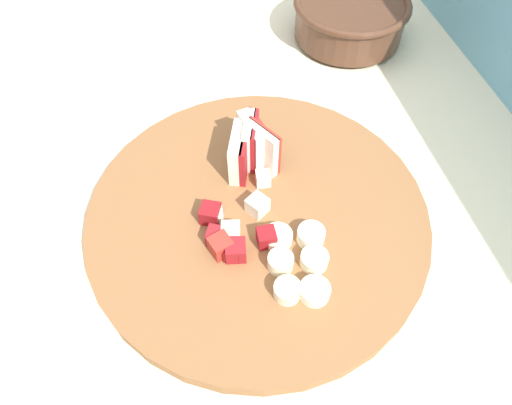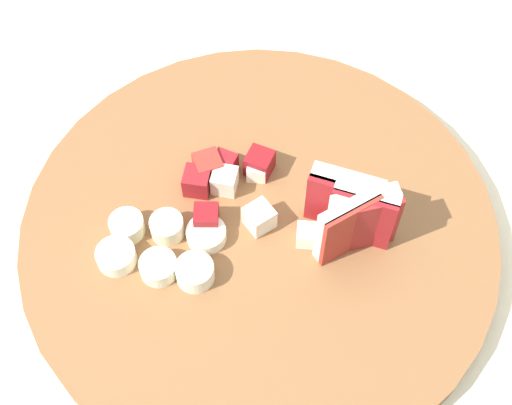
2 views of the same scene
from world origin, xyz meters
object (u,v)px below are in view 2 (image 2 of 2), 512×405
object	(u,v)px
apple_wedge_fan	(354,214)
apple_dice_pile	(232,185)
banana_slice_rows	(162,248)
cutting_board	(259,234)

from	to	relation	value
apple_wedge_fan	apple_dice_pile	size ratio (longest dim) A/B	0.64
apple_wedge_fan	banana_slice_rows	world-z (taller)	apple_wedge_fan
cutting_board	banana_slice_rows	xyz separation A→B (m)	(0.07, 0.02, 0.02)
apple_wedge_fan	apple_dice_pile	bearing A→B (deg)	-22.57
cutting_board	apple_dice_pile	xyz separation A→B (m)	(0.02, -0.03, 0.02)
cutting_board	banana_slice_rows	size ratio (longest dim) A/B	3.81
cutting_board	apple_wedge_fan	size ratio (longest dim) A/B	5.47
apple_wedge_fan	banana_slice_rows	xyz separation A→B (m)	(0.14, 0.02, -0.02)
apple_dice_pile	banana_slice_rows	distance (m)	0.07
cutting_board	banana_slice_rows	bearing A→B (deg)	16.76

